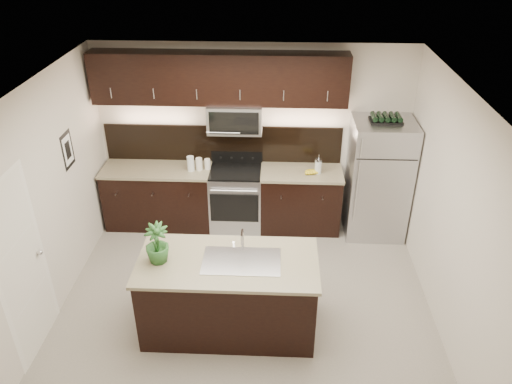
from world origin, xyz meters
TOP-DOWN VIEW (x-y plane):
  - ground at (0.00, 0.00)m, footprint 4.50×4.50m
  - room_walls at (-0.11, -0.04)m, footprint 4.52×4.02m
  - counter_run at (-0.46, 1.69)m, footprint 3.51×0.65m
  - upper_fixtures at (-0.43, 1.84)m, footprint 3.49×0.40m
  - island at (-0.16, -0.46)m, footprint 1.96×0.96m
  - sink_faucet at (-0.01, -0.45)m, footprint 0.84×0.50m
  - refrigerator at (1.80, 1.63)m, footprint 0.84×0.76m
  - wine_rack at (1.80, 1.63)m, footprint 0.43×0.27m
  - plant at (-0.90, -0.49)m, footprint 0.26×0.26m
  - canisters at (-0.80, 1.66)m, footprint 0.33×0.15m
  - french_press at (0.94, 1.64)m, footprint 0.10×0.10m
  - bananas at (0.78, 1.61)m, footprint 0.23×0.20m

SIDE VIEW (x-z plane):
  - ground at x=0.00m, z-range 0.00..0.00m
  - counter_run at x=-0.46m, z-range 0.00..0.94m
  - island at x=-0.16m, z-range 0.00..0.94m
  - refrigerator at x=1.80m, z-range 0.00..1.75m
  - sink_faucet at x=-0.01m, z-range 0.81..1.10m
  - bananas at x=0.78m, z-range 0.94..1.00m
  - canisters at x=-0.80m, z-range 0.93..1.15m
  - french_press at x=0.94m, z-range 0.90..1.19m
  - plant at x=-0.90m, z-range 0.94..1.40m
  - room_walls at x=-0.11m, z-range 0.34..3.05m
  - wine_rack at x=1.80m, z-range 1.74..1.85m
  - upper_fixtures at x=-0.43m, z-range 1.31..2.97m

